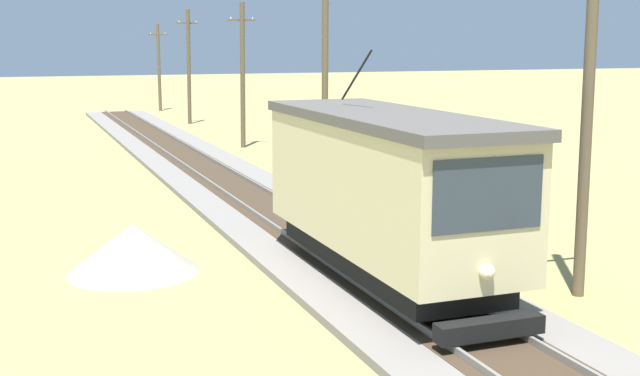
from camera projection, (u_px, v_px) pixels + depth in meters
The scene contains 7 objects.
red_tram at pixel (386, 189), 17.52m from camera, with size 2.60×8.54×4.79m.
utility_pole_near_tram at pixel (588, 95), 16.71m from camera, with size 1.40×0.31×8.22m.
utility_pole_mid at pixel (325, 75), 30.40m from camera, with size 1.40×0.32×7.92m.
utility_pole_far at pixel (243, 74), 40.92m from camera, with size 1.40×0.46×7.16m.
utility_pole_distant at pixel (189, 66), 52.74m from camera, with size 1.40×0.61×7.28m.
utility_pole_horizon at pixel (159, 66), 62.97m from camera, with size 1.40×0.32×6.55m.
gravel_pile at pixel (133, 248), 19.05m from camera, with size 3.03×3.03×1.15m, color #9E998E.
Camera 1 is at (-7.41, -2.09, 5.29)m, focal length 46.38 mm.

